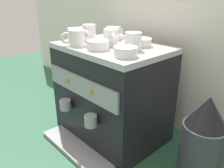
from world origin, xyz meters
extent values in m
plane|color=#28563D|center=(0.00, 0.00, 0.00)|extent=(4.00, 4.00, 0.00)
cube|color=silver|center=(0.00, 0.31, 0.53)|extent=(2.80, 0.03, 1.07)
cube|color=black|center=(0.00, 0.00, 0.23)|extent=(0.53, 0.37, 0.46)
cube|color=#B7B7BC|center=(0.00, 0.00, 0.47)|extent=(0.53, 0.37, 0.02)
cube|color=#939399|center=(0.00, -0.19, 0.33)|extent=(0.49, 0.01, 0.09)
cylinder|color=orange|center=(-0.09, -0.20, 0.33)|extent=(0.02, 0.01, 0.02)
cylinder|color=orange|center=(0.09, -0.20, 0.33)|extent=(0.02, 0.01, 0.02)
cube|color=#939399|center=(0.00, -0.24, 0.01)|extent=(0.45, 0.12, 0.02)
cylinder|color=#939399|center=(-0.10, -0.22, 0.21)|extent=(0.06, 0.06, 0.05)
cylinder|color=#939399|center=(0.10, -0.22, 0.21)|extent=(0.06, 0.06, 0.05)
cylinder|color=white|center=(-0.17, 0.00, 0.53)|extent=(0.07, 0.07, 0.08)
torus|color=white|center=(-0.21, -0.03, 0.53)|extent=(0.05, 0.04, 0.06)
cylinder|color=white|center=(-0.10, 0.10, 0.52)|extent=(0.08, 0.08, 0.07)
torus|color=white|center=(-0.09, 0.14, 0.52)|extent=(0.01, 0.05, 0.05)
cylinder|color=white|center=(-0.11, -0.12, 0.52)|extent=(0.07, 0.07, 0.07)
torus|color=white|center=(-0.13, -0.16, 0.52)|extent=(0.04, 0.05, 0.05)
cylinder|color=white|center=(0.13, 0.00, 0.53)|extent=(0.07, 0.07, 0.08)
torus|color=white|center=(0.09, -0.03, 0.53)|extent=(0.05, 0.04, 0.06)
cylinder|color=white|center=(0.00, -0.01, 0.52)|extent=(0.07, 0.07, 0.08)
torus|color=white|center=(0.04, -0.03, 0.52)|extent=(0.05, 0.04, 0.05)
cylinder|color=white|center=(-0.18, -0.08, 0.52)|extent=(0.08, 0.08, 0.07)
torus|color=white|center=(-0.14, -0.05, 0.52)|extent=(0.05, 0.04, 0.05)
cylinder|color=white|center=(0.11, 0.08, 0.51)|extent=(0.10, 0.10, 0.04)
cylinder|color=white|center=(0.11, 0.08, 0.49)|extent=(0.05, 0.05, 0.01)
cylinder|color=white|center=(0.02, -0.10, 0.51)|extent=(0.10, 0.10, 0.04)
cylinder|color=white|center=(0.02, -0.10, 0.49)|extent=(0.06, 0.06, 0.01)
cylinder|color=white|center=(0.18, -0.10, 0.51)|extent=(0.09, 0.09, 0.04)
cylinder|color=white|center=(0.18, -0.10, 0.49)|extent=(0.05, 0.05, 0.01)
cylinder|color=#333338|center=(0.49, 0.02, 0.13)|extent=(0.17, 0.17, 0.26)
cone|color=black|center=(0.49, 0.02, 0.32)|extent=(0.15, 0.15, 0.12)
cylinder|color=#B7B7BC|center=(-0.38, -0.03, 0.06)|extent=(0.09, 0.09, 0.12)
camera|label=1|loc=(0.77, -0.72, 0.72)|focal=36.03mm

